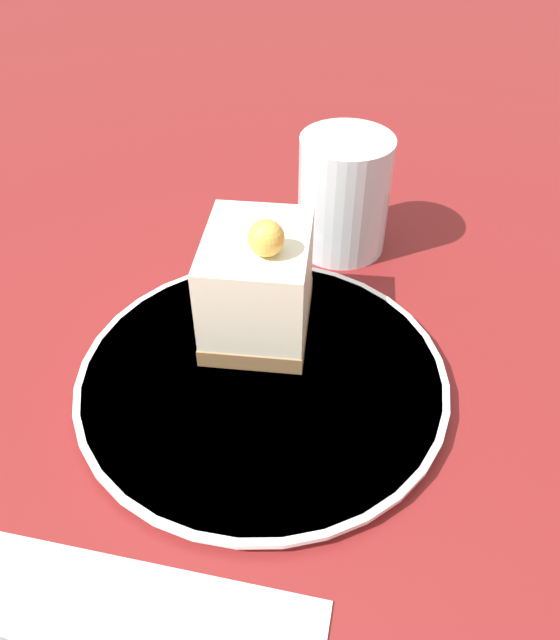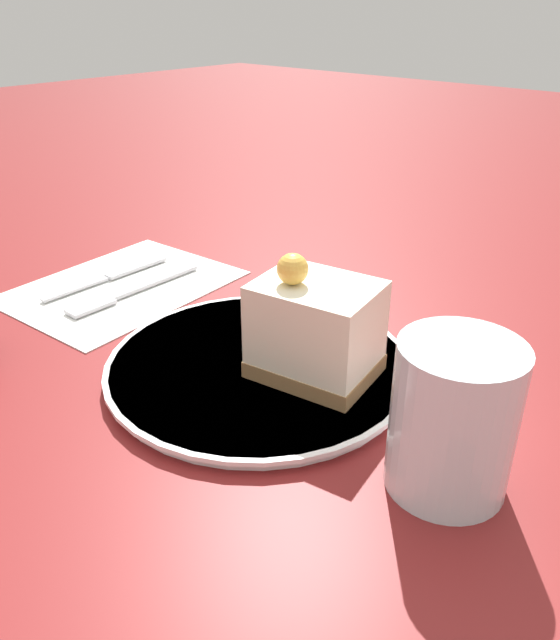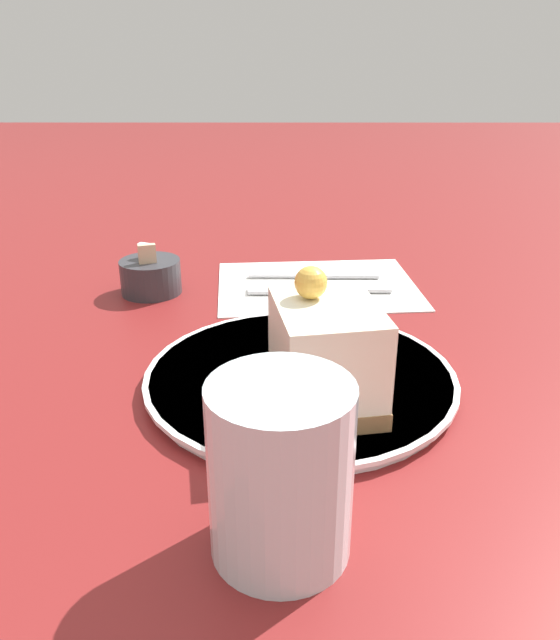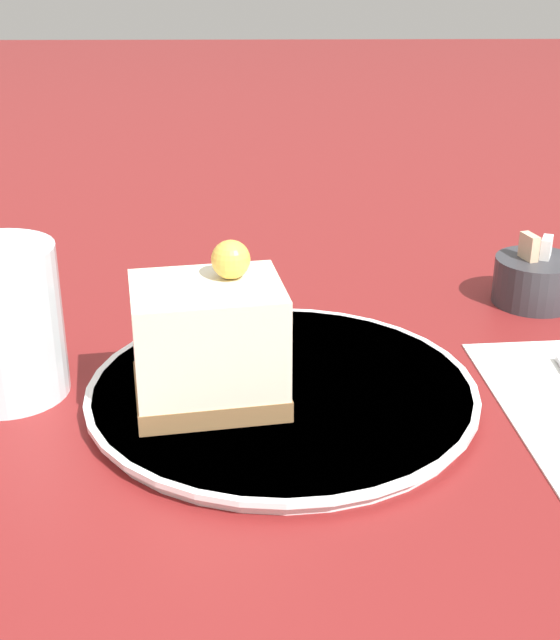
# 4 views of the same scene
# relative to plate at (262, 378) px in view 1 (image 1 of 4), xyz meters

# --- Properties ---
(ground_plane) EXTENTS (4.00, 4.00, 0.00)m
(ground_plane) POSITION_rel_plate_xyz_m (0.02, 0.02, -0.01)
(ground_plane) COLOR maroon
(plate) EXTENTS (0.27, 0.27, 0.01)m
(plate) POSITION_rel_plate_xyz_m (0.00, 0.00, 0.00)
(plate) COLOR white
(plate) RESTS_ON ground_plane
(cake_slice) EXTENTS (0.11, 0.09, 0.11)m
(cake_slice) POSITION_rel_plate_xyz_m (-0.05, -0.02, 0.05)
(cake_slice) COLOR olive
(cake_slice) RESTS_ON plate
(drinking_glass) EXTENTS (0.08, 0.08, 0.11)m
(drinking_glass) POSITION_rel_plate_xyz_m (-0.19, 0.02, 0.05)
(drinking_glass) COLOR silver
(drinking_glass) RESTS_ON ground_plane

